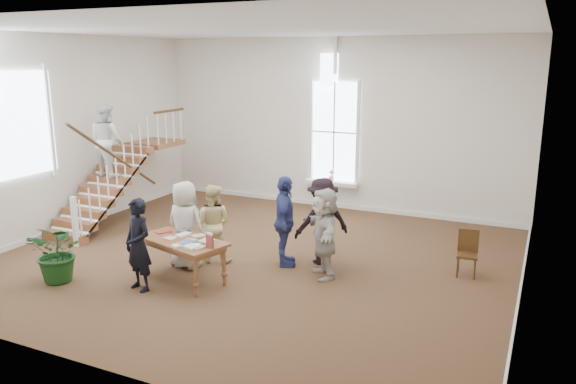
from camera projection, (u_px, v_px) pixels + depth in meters
The scene contains 12 objects.
ground at pixel (255, 259), 11.37m from camera, with size 10.00×10.00×0.00m, color #48341C.
room_shell at pixel (332, 193), 15.14m from camera, with size 10.49×10.00×10.00m.
staircase at pixel (110, 158), 13.45m from camera, with size 1.10×4.10×2.92m.
library_table at pixel (183, 244), 10.08m from camera, with size 1.85×1.27×0.85m.
police_officer at pixel (138, 245), 9.69m from camera, with size 0.60×0.39×1.64m, color black.
elderly_woman at pixel (185, 225), 10.74m from camera, with size 0.83×0.54×1.70m, color beige.
person_yellow at pixel (213, 223), 11.07m from camera, with size 0.76×0.59×1.57m, color beige.
woman_cluster_a at pixel (285, 222), 10.82m from camera, with size 1.04×0.44×1.78m, color navy.
woman_cluster_b at pixel (322, 221), 10.97m from camera, with size 1.11×0.64×1.71m, color black.
woman_cluster_c at pixel (324, 233), 10.28m from camera, with size 1.56×0.50×1.69m, color #BAB3A7.
floor_plant at pixel (59, 252), 10.10m from camera, with size 1.00×0.87×1.11m, color #123B14.
side_chair at pixel (468, 251), 10.45m from camera, with size 0.41×0.41×0.86m.
Camera 1 is at (5.17, -9.44, 3.98)m, focal length 35.00 mm.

